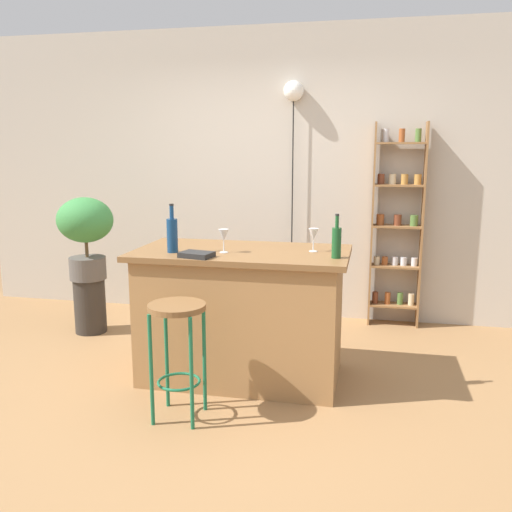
% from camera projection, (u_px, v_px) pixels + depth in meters
% --- Properties ---
extents(ground, '(12.00, 12.00, 0.00)m').
position_uv_depth(ground, '(232.00, 393.00, 3.79)').
color(ground, olive).
extents(back_wall, '(6.40, 0.10, 2.80)m').
position_uv_depth(back_wall, '(281.00, 175.00, 5.39)').
color(back_wall, '#BCB2A3').
rests_on(back_wall, ground).
extents(kitchen_counter, '(1.52, 0.82, 0.95)m').
position_uv_depth(kitchen_counter, '(242.00, 314.00, 3.99)').
color(kitchen_counter, '#9E7042').
rests_on(kitchen_counter, ground).
extents(bar_stool, '(0.35, 0.35, 0.73)m').
position_uv_depth(bar_stool, '(178.00, 334.00, 3.34)').
color(bar_stool, '#196642').
rests_on(bar_stool, ground).
extents(spice_shelf, '(0.47, 0.18, 1.89)m').
position_uv_depth(spice_shelf, '(397.00, 225.00, 5.09)').
color(spice_shelf, olive).
rests_on(spice_shelf, ground).
extents(plant_stool, '(0.28, 0.28, 0.50)m').
position_uv_depth(plant_stool, '(90.00, 305.00, 5.01)').
color(plant_stool, '#2D2823').
rests_on(plant_stool, ground).
extents(potted_plant, '(0.50, 0.45, 0.74)m').
position_uv_depth(potted_plant, '(85.00, 229.00, 4.88)').
color(potted_plant, '#514C47').
rests_on(potted_plant, plant_stool).
extents(bottle_olive_oil, '(0.06, 0.06, 0.29)m').
position_uv_depth(bottle_olive_oil, '(336.00, 242.00, 3.60)').
color(bottle_olive_oil, '#194C23').
rests_on(bottle_olive_oil, kitchen_counter).
extents(bottle_soda_blue, '(0.08, 0.08, 0.34)m').
position_uv_depth(bottle_soda_blue, '(172.00, 234.00, 3.80)').
color(bottle_soda_blue, navy).
rests_on(bottle_soda_blue, kitchen_counter).
extents(wine_glass_left, '(0.07, 0.07, 0.16)m').
position_uv_depth(wine_glass_left, '(314.00, 235.00, 3.83)').
color(wine_glass_left, silver).
rests_on(wine_glass_left, kitchen_counter).
extents(wine_glass_center, '(0.07, 0.07, 0.16)m').
position_uv_depth(wine_glass_center, '(224.00, 236.00, 3.79)').
color(wine_glass_center, silver).
rests_on(wine_glass_center, kitchen_counter).
extents(cookbook, '(0.24, 0.19, 0.03)m').
position_uv_depth(cookbook, '(197.00, 255.00, 3.64)').
color(cookbook, black).
rests_on(cookbook, kitchen_counter).
extents(pendant_globe_light, '(0.19, 0.19, 2.28)m').
position_uv_depth(pendant_globe_light, '(294.00, 96.00, 5.12)').
color(pendant_globe_light, black).
rests_on(pendant_globe_light, ground).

